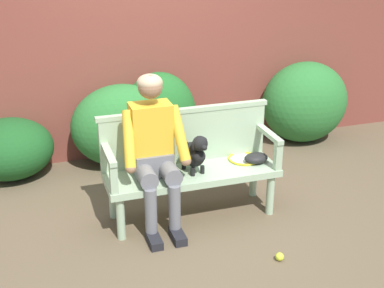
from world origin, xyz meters
TOP-DOWN VIEW (x-y plane):
  - ground_plane at (0.00, 0.00)m, footprint 40.00×40.00m
  - brick_garden_fence at (0.00, 1.67)m, footprint 8.00×0.30m
  - hedge_bush_mid_left at (-1.51, 1.31)m, footprint 0.88×0.80m
  - hedge_bush_mid_right at (0.06, 1.33)m, footprint 0.81×0.66m
  - hedge_bush_far_right at (-0.37, 1.28)m, footprint 1.06×0.73m
  - hedge_bush_far_left at (1.80, 1.28)m, footprint 1.03×0.80m
  - garden_bench at (0.00, 0.00)m, footprint 1.50×0.48m
  - bench_backrest at (0.00, 0.21)m, footprint 1.54×0.06m
  - bench_armrest_left_end at (-0.71, -0.09)m, footprint 0.06×0.48m
  - bench_armrest_right_end at (0.71, -0.09)m, footprint 0.06×0.48m
  - person_seated at (-0.34, -0.01)m, footprint 0.56×0.64m
  - dog_on_bench at (0.01, -0.04)m, footprint 0.22×0.36m
  - tennis_racket at (0.53, 0.10)m, footprint 0.38×0.58m
  - baseball_glove at (0.59, -0.02)m, footprint 0.24×0.19m
  - tennis_ball at (0.43, -0.87)m, footprint 0.07×0.07m

SIDE VIEW (x-z plane):
  - ground_plane at x=0.00m, z-range 0.00..0.00m
  - tennis_ball at x=0.43m, z-range 0.00..0.07m
  - hedge_bush_mid_left at x=-1.51m, z-range 0.00..0.62m
  - garden_bench at x=0.00m, z-range 0.16..0.60m
  - hedge_bush_far_right at x=-0.37m, z-range 0.00..0.88m
  - tennis_racket at x=0.53m, z-range 0.44..0.46m
  - hedge_bush_far_left at x=1.80m, z-range 0.00..0.95m
  - hedge_bush_mid_right at x=0.06m, z-range 0.00..0.97m
  - baseball_glove at x=0.59m, z-range 0.44..0.53m
  - dog_on_bench at x=0.01m, z-range 0.44..0.80m
  - bench_armrest_left_end at x=-0.71m, z-range 0.50..0.78m
  - bench_armrest_right_end at x=0.71m, z-range 0.50..0.78m
  - bench_backrest at x=0.00m, z-range 0.44..0.94m
  - person_seated at x=-0.34m, z-range 0.06..1.37m
  - brick_garden_fence at x=0.00m, z-range 0.00..2.19m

